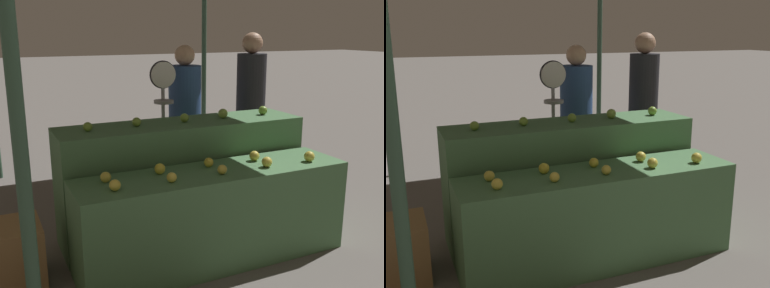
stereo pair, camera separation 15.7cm
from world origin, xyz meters
The scene contains 21 objects.
ground_plane centered at (0.00, 0.00, 0.00)m, with size 60.00×60.00×0.00m, color #66605B.
display_counter_front centered at (0.00, 0.00, 0.38)m, with size 2.20×0.55×0.76m, color #4C7A4C.
display_counter_back centered at (0.00, 0.60, 0.52)m, with size 2.20×0.55×1.04m, color #4C7A4C.
apple_front_0 centered at (-0.82, -0.10, 0.80)m, with size 0.08×0.08×0.08m, color yellow.
apple_front_1 centered at (-0.41, -0.11, 0.80)m, with size 0.07×0.07×0.07m, color yellow.
apple_front_2 centered at (0.01, -0.10, 0.80)m, with size 0.07×0.07×0.07m, color gold.
apple_front_3 centered at (0.41, -0.10, 0.80)m, with size 0.08×0.08×0.08m, color gold.
apple_front_4 centered at (0.82, -0.12, 0.81)m, with size 0.09×0.09×0.09m, color gold.
apple_front_5 centered at (-0.84, 0.10, 0.80)m, with size 0.08×0.08×0.08m, color gold.
apple_front_6 centered at (-0.42, 0.11, 0.80)m, with size 0.08×0.08×0.08m, color gold.
apple_front_7 centered at (0.00, 0.11, 0.80)m, with size 0.08×0.08×0.08m, color gold.
apple_front_8 centered at (0.42, 0.10, 0.80)m, with size 0.08×0.08×0.08m, color gold.
apple_back_0 centered at (-0.83, 0.59, 1.07)m, with size 0.07×0.07×0.07m, color #7AA338.
apple_back_1 centered at (-0.42, 0.61, 1.07)m, with size 0.08×0.08×0.08m, color #84AD3D.
apple_back_2 centered at (0.01, 0.59, 1.07)m, with size 0.08×0.08×0.08m, color #7AA338.
apple_back_3 centered at (0.41, 0.61, 1.08)m, with size 0.09×0.09×0.09m, color #8EB247.
apple_back_4 centered at (0.84, 0.60, 1.08)m, with size 0.08×0.08×0.08m, color #7AA338.
produce_scale centered at (0.08, 1.23, 1.11)m, with size 0.28×0.20×1.53m.
person_vendor_at_scale centered at (0.45, 1.54, 0.96)m, with size 0.44×0.44×1.67m.
person_customer_left centered at (1.28, 1.49, 1.05)m, with size 0.41×0.41×1.79m.
wooden_crate_side centered at (-1.51, 0.34, 0.23)m, with size 0.46×0.46×0.46m, color #9E7547.
Camera 1 is at (-1.60, -2.91, 1.82)m, focal length 42.00 mm.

